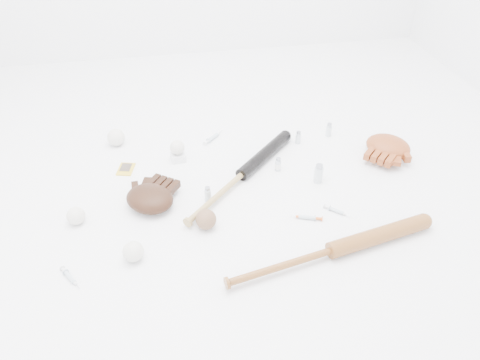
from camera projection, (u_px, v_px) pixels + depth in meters
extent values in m
plane|color=white|center=(247.00, 187.00, 2.02)|extent=(3.00, 3.00, 0.00)
cube|color=gold|center=(126.00, 169.00, 2.12)|extent=(0.09, 0.11, 0.01)
cube|color=white|center=(178.00, 157.00, 2.17)|extent=(0.07, 0.07, 0.04)
sphere|color=silver|center=(177.00, 147.00, 2.14)|extent=(0.07, 0.07, 0.07)
sphere|color=silver|center=(76.00, 216.00, 1.82)|extent=(0.07, 0.07, 0.07)
sphere|color=silver|center=(116.00, 137.00, 2.26)|extent=(0.08, 0.08, 0.08)
sphere|color=silver|center=(133.00, 252.00, 1.67)|extent=(0.08, 0.08, 0.08)
sphere|color=brown|center=(206.00, 219.00, 1.80)|extent=(0.08, 0.08, 0.08)
cylinder|color=silver|center=(329.00, 130.00, 2.32)|extent=(0.03, 0.03, 0.07)
cylinder|color=silver|center=(298.00, 137.00, 2.27)|extent=(0.03, 0.03, 0.06)
cylinder|color=silver|center=(278.00, 164.00, 2.10)|extent=(0.03, 0.03, 0.07)
cylinder|color=silver|center=(319.00, 173.00, 2.02)|extent=(0.04, 0.04, 0.09)
cylinder|color=silver|center=(208.00, 194.00, 1.93)|extent=(0.03, 0.03, 0.07)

